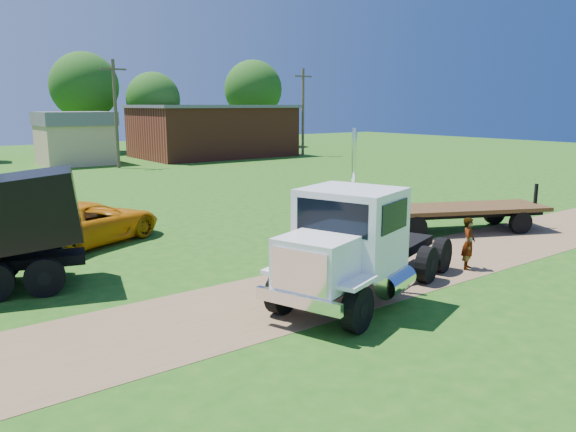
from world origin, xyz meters
TOP-DOWN VIEW (x-y plane):
  - ground at (0.00, 0.00)m, footprint 140.00×140.00m
  - dirt_track at (0.00, 0.00)m, footprint 120.00×4.20m
  - white_semi_tractor at (-0.87, -1.34)m, footprint 7.83×4.75m
  - orange_pickup at (-4.52, 9.60)m, footprint 6.57×4.99m
  - flatbed_trailer at (8.76, 2.44)m, footprint 7.77×5.22m
  - spectator_a at (4.32, -1.30)m, footprint 0.75×0.67m
  - spectator_b at (2.21, 4.41)m, footprint 1.09×1.01m
  - brick_building at (18.00, 40.00)m, footprint 15.40×10.40m
  - tan_shed at (4.00, 40.00)m, footprint 6.20×5.40m
  - utility_poles at (6.00, 35.00)m, footprint 42.20×0.28m
  - tree_row at (3.01, 49.85)m, footprint 57.44×13.40m

SIDE VIEW (x-z plane):
  - ground at x=0.00m, z-range 0.00..0.00m
  - dirt_track at x=0.00m, z-range 0.00..0.01m
  - flatbed_trailer at x=8.76m, z-range -0.14..1.79m
  - orange_pickup at x=-4.52m, z-range 0.00..1.66m
  - spectator_a at x=4.32m, z-range 0.00..1.72m
  - spectator_b at x=2.21m, z-range 0.00..1.79m
  - white_semi_tractor at x=-0.87m, z-range -0.74..3.92m
  - tan_shed at x=4.00m, z-range 0.07..4.77m
  - brick_building at x=18.00m, z-range 0.01..5.31m
  - utility_poles at x=6.00m, z-range 0.21..9.21m
  - tree_row at x=3.01m, z-range 1.55..12.65m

